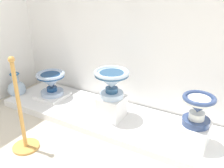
# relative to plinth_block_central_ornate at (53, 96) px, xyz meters

# --- Properties ---
(display_platform) EXTENTS (3.04, 0.81, 0.09)m
(display_platform) POSITION_rel_plinth_block_central_ornate_xyz_m (1.00, -0.01, -0.07)
(display_platform) COLOR white
(display_platform) RESTS_ON ground_plane
(plinth_block_central_ornate) EXTENTS (0.38, 0.40, 0.04)m
(plinth_block_central_ornate) POSITION_rel_plinth_block_central_ornate_xyz_m (0.00, 0.00, 0.00)
(plinth_block_central_ornate) COLOR white
(plinth_block_central_ornate) RESTS_ON display_platform
(antique_toilet_central_ornate) EXTENTS (0.40, 0.40, 0.33)m
(antique_toilet_central_ornate) POSITION_rel_plinth_block_central_ornate_xyz_m (-0.00, -0.00, 0.23)
(antique_toilet_central_ornate) COLOR #9FB5D2
(antique_toilet_central_ornate) RESTS_ON plinth_block_central_ornate
(plinth_block_pale_glazed) EXTENTS (0.29, 0.29, 0.27)m
(plinth_block_pale_glazed) POSITION_rel_plinth_block_central_ornate_xyz_m (1.00, -0.05, 0.11)
(plinth_block_pale_glazed) COLOR white
(plinth_block_pale_glazed) RESTS_ON display_platform
(antique_toilet_pale_glazed) EXTENTS (0.41, 0.41, 0.33)m
(antique_toilet_pale_glazed) POSITION_rel_plinth_block_central_ornate_xyz_m (1.00, -0.05, 0.47)
(antique_toilet_pale_glazed) COLOR #AEC7DF
(antique_toilet_pale_glazed) RESTS_ON plinth_block_pale_glazed
(plinth_block_slender_white) EXTENTS (0.28, 0.34, 0.23)m
(plinth_block_slender_white) POSITION_rel_plinth_block_central_ornate_xyz_m (1.99, -0.08, 0.09)
(plinth_block_slender_white) COLOR white
(plinth_block_slender_white) RESTS_ON display_platform
(antique_toilet_slender_white) EXTENTS (0.32, 0.32, 0.31)m
(antique_toilet_slender_white) POSITION_rel_plinth_block_central_ornate_xyz_m (1.99, -0.08, 0.40)
(antique_toilet_slender_white) COLOR navy
(antique_toilet_slender_white) RESTS_ON plinth_block_slender_white
(decorative_vase_spare) EXTENTS (0.26, 0.26, 0.40)m
(decorative_vase_spare) POSITION_rel_plinth_block_central_ornate_xyz_m (-0.55, -0.16, 0.05)
(decorative_vase_spare) COLOR #215689
(decorative_vase_spare) RESTS_ON ground_plane
(stanchion_post_near_left) EXTENTS (0.28, 0.28, 1.01)m
(stanchion_post_near_left) POSITION_rel_plinth_block_central_ornate_xyz_m (0.46, -0.92, 0.17)
(stanchion_post_near_left) COLOR #CD9347
(stanchion_post_near_left) RESTS_ON ground_plane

